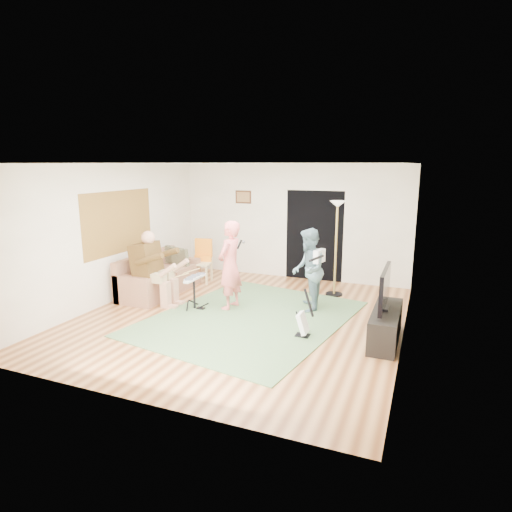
{
  "coord_description": "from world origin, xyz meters",
  "views": [
    {
      "loc": [
        2.97,
        -6.63,
        2.69
      ],
      "look_at": [
        0.17,
        0.3,
        1.08
      ],
      "focal_mm": 30.0,
      "sensor_mm": 36.0,
      "label": 1
    }
  ],
  "objects_px": {
    "sofa": "(157,280)",
    "dining_chair": "(202,267)",
    "singer": "(230,265)",
    "guitar_spare": "(303,323)",
    "tv_cabinet": "(386,325)",
    "drum_kit": "(194,294)",
    "torchiere_lamp": "(337,231)",
    "television": "(385,288)",
    "guitarist": "(308,270)"
  },
  "relations": [
    {
      "from": "drum_kit",
      "to": "television",
      "type": "relative_size",
      "value": 0.58
    },
    {
      "from": "guitar_spare",
      "to": "tv_cabinet",
      "type": "height_order",
      "value": "guitar_spare"
    },
    {
      "from": "guitarist",
      "to": "torchiere_lamp",
      "type": "bearing_deg",
      "value": 150.27
    },
    {
      "from": "drum_kit",
      "to": "television",
      "type": "height_order",
      "value": "television"
    },
    {
      "from": "singer",
      "to": "guitar_spare",
      "type": "xyz_separation_m",
      "value": [
        1.66,
        -0.81,
        -0.61
      ]
    },
    {
      "from": "drum_kit",
      "to": "guitar_spare",
      "type": "height_order",
      "value": "guitar_spare"
    },
    {
      "from": "singer",
      "to": "guitarist",
      "type": "xyz_separation_m",
      "value": [
        1.38,
        0.46,
        -0.07
      ]
    },
    {
      "from": "sofa",
      "to": "torchiere_lamp",
      "type": "bearing_deg",
      "value": 18.89
    },
    {
      "from": "television",
      "to": "torchiere_lamp",
      "type": "bearing_deg",
      "value": 119.69
    },
    {
      "from": "singer",
      "to": "television",
      "type": "bearing_deg",
      "value": 86.44
    },
    {
      "from": "tv_cabinet",
      "to": "television",
      "type": "xyz_separation_m",
      "value": [
        -0.05,
        0.0,
        0.6
      ]
    },
    {
      "from": "television",
      "to": "sofa",
      "type": "bearing_deg",
      "value": 169.85
    },
    {
      "from": "dining_chair",
      "to": "television",
      "type": "bearing_deg",
      "value": -33.89
    },
    {
      "from": "torchiere_lamp",
      "to": "television",
      "type": "distance_m",
      "value": 2.43
    },
    {
      "from": "sofa",
      "to": "guitarist",
      "type": "distance_m",
      "value": 3.33
    },
    {
      "from": "sofa",
      "to": "tv_cabinet",
      "type": "xyz_separation_m",
      "value": [
        4.79,
        -0.85,
        -0.02
      ]
    },
    {
      "from": "guitarist",
      "to": "guitar_spare",
      "type": "bearing_deg",
      "value": -3.57
    },
    {
      "from": "singer",
      "to": "dining_chair",
      "type": "xyz_separation_m",
      "value": [
        -1.39,
        1.43,
        -0.48
      ]
    },
    {
      "from": "sofa",
      "to": "drum_kit",
      "type": "height_order",
      "value": "sofa"
    },
    {
      "from": "sofa",
      "to": "torchiere_lamp",
      "type": "xyz_separation_m",
      "value": [
        3.56,
        1.22,
        1.07
      ]
    },
    {
      "from": "singer",
      "to": "sofa",
      "type": "bearing_deg",
      "value": -94.64
    },
    {
      "from": "drum_kit",
      "to": "torchiere_lamp",
      "type": "xyz_separation_m",
      "value": [
        2.27,
        1.87,
        1.06
      ]
    },
    {
      "from": "sofa",
      "to": "guitar_spare",
      "type": "height_order",
      "value": "sofa"
    },
    {
      "from": "drum_kit",
      "to": "tv_cabinet",
      "type": "xyz_separation_m",
      "value": [
        3.5,
        -0.2,
        -0.03
      ]
    },
    {
      "from": "television",
      "to": "singer",
      "type": "bearing_deg",
      "value": 170.29
    },
    {
      "from": "sofa",
      "to": "tv_cabinet",
      "type": "height_order",
      "value": "sofa"
    },
    {
      "from": "television",
      "to": "dining_chair",
      "type": "bearing_deg",
      "value": 155.64
    },
    {
      "from": "guitarist",
      "to": "guitar_spare",
      "type": "distance_m",
      "value": 1.42
    },
    {
      "from": "singer",
      "to": "dining_chair",
      "type": "distance_m",
      "value": 2.05
    },
    {
      "from": "sofa",
      "to": "guitar_spare",
      "type": "xyz_separation_m",
      "value": [
        3.57,
        -1.18,
        -0.05
      ]
    },
    {
      "from": "dining_chair",
      "to": "tv_cabinet",
      "type": "height_order",
      "value": "dining_chair"
    },
    {
      "from": "guitarist",
      "to": "guitar_spare",
      "type": "xyz_separation_m",
      "value": [
        0.28,
        -1.28,
        -0.54
      ]
    },
    {
      "from": "guitar_spare",
      "to": "television",
      "type": "height_order",
      "value": "television"
    },
    {
      "from": "drum_kit",
      "to": "guitarist",
      "type": "distance_m",
      "value": 2.19
    },
    {
      "from": "dining_chair",
      "to": "sofa",
      "type": "bearing_deg",
      "value": -125.16
    },
    {
      "from": "television",
      "to": "guitar_spare",
      "type": "bearing_deg",
      "value": -164.35
    },
    {
      "from": "drum_kit",
      "to": "dining_chair",
      "type": "height_order",
      "value": "dining_chair"
    },
    {
      "from": "singer",
      "to": "tv_cabinet",
      "type": "relative_size",
      "value": 1.2
    },
    {
      "from": "sofa",
      "to": "dining_chair",
      "type": "bearing_deg",
      "value": 64.36
    },
    {
      "from": "guitarist",
      "to": "drum_kit",
      "type": "bearing_deg",
      "value": -85.41
    },
    {
      "from": "dining_chair",
      "to": "tv_cabinet",
      "type": "bearing_deg",
      "value": -33.63
    },
    {
      "from": "sofa",
      "to": "television",
      "type": "xyz_separation_m",
      "value": [
        4.74,
        -0.85,
        0.58
      ]
    },
    {
      "from": "singer",
      "to": "guitar_spare",
      "type": "bearing_deg",
      "value": 70.07
    },
    {
      "from": "sofa",
      "to": "singer",
      "type": "distance_m",
      "value": 2.02
    },
    {
      "from": "dining_chair",
      "to": "television",
      "type": "height_order",
      "value": "television"
    },
    {
      "from": "dining_chair",
      "to": "tv_cabinet",
      "type": "relative_size",
      "value": 0.71
    },
    {
      "from": "dining_chair",
      "to": "tv_cabinet",
      "type": "distance_m",
      "value": 4.69
    },
    {
      "from": "drum_kit",
      "to": "guitar_spare",
      "type": "bearing_deg",
      "value": -13.03
    },
    {
      "from": "sofa",
      "to": "drum_kit",
      "type": "xyz_separation_m",
      "value": [
        1.29,
        -0.65,
        0.01
      ]
    },
    {
      "from": "dining_chair",
      "to": "television",
      "type": "xyz_separation_m",
      "value": [
        4.23,
        -1.91,
        0.49
      ]
    }
  ]
}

